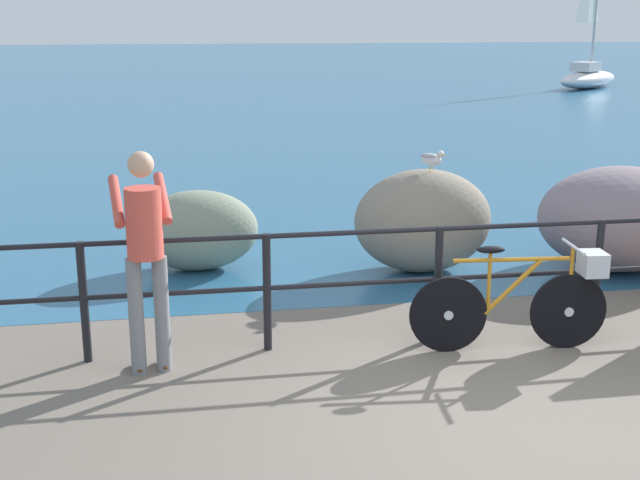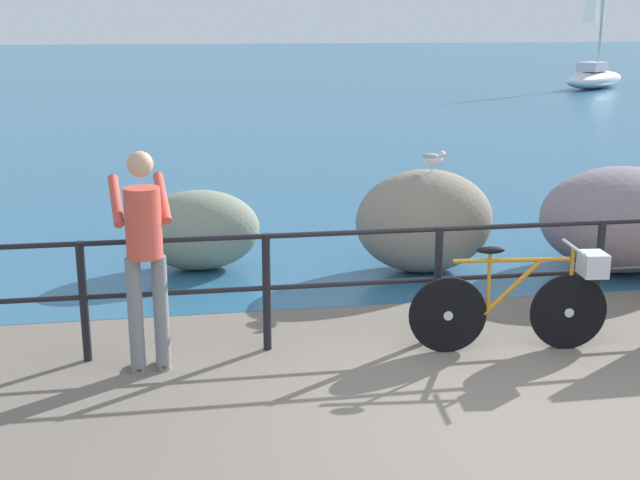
% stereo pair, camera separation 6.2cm
% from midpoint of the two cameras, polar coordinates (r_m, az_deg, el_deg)
% --- Properties ---
extents(ground_plane, '(120.00, 120.00, 0.10)m').
position_cam_midpoint_polar(ground_plane, '(25.19, -4.92, 8.50)').
color(ground_plane, '#6B6056').
extents(sea_surface, '(120.00, 90.00, 0.01)m').
position_cam_midpoint_polar(sea_surface, '(52.70, -7.65, 11.81)').
color(sea_surface, '#285B7F').
rests_on(sea_surface, ground_plane).
extents(promenade_railing, '(9.04, 0.07, 1.02)m').
position_cam_midpoint_polar(promenade_railing, '(7.28, 7.87, -1.97)').
color(promenade_railing, black).
rests_on(promenade_railing, ground_plane).
extents(bicycle, '(1.70, 0.48, 0.92)m').
position_cam_midpoint_polar(bicycle, '(7.24, 13.73, -3.84)').
color(bicycle, black).
rests_on(bicycle, ground_plane).
extents(person_at_railing, '(0.51, 0.66, 1.78)m').
position_cam_midpoint_polar(person_at_railing, '(6.59, -12.14, -0.79)').
color(person_at_railing, slate).
rests_on(person_at_railing, ground_plane).
extents(breakwater_boulder_main, '(1.54, 1.05, 1.15)m').
position_cam_midpoint_polar(breakwater_boulder_main, '(9.27, 6.87, 1.32)').
color(breakwater_boulder_main, gray).
rests_on(breakwater_boulder_main, ground).
extents(breakwater_boulder_left, '(1.35, 0.83, 0.91)m').
position_cam_midpoint_polar(breakwater_boulder_left, '(9.39, -8.57, 0.66)').
color(breakwater_boulder_left, gray).
rests_on(breakwater_boulder_left, ground).
extents(breakwater_boulder_right, '(1.85, 1.60, 1.16)m').
position_cam_midpoint_polar(breakwater_boulder_right, '(9.88, 19.71, 1.42)').
color(breakwater_boulder_right, gray).
rests_on(breakwater_boulder_right, ground).
extents(seagull, '(0.25, 0.31, 0.23)m').
position_cam_midpoint_polar(seagull, '(9.06, 7.45, 5.59)').
color(seagull, gold).
rests_on(seagull, breakwater_boulder_main).
extents(sailboat, '(4.22, 3.81, 6.16)m').
position_cam_midpoint_polar(sailboat, '(36.04, 17.85, 10.98)').
color(sailboat, white).
rests_on(sailboat, sea_surface).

